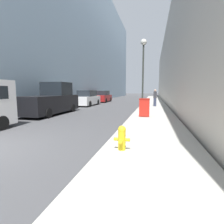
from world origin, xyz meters
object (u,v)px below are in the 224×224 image
object	(u,v)px
pickup_truck	(52,101)
parked_sedan_near	(87,99)
trash_bin	(144,107)
lamppost	(143,63)
fire_hydrant	(122,137)
pedestrian_on_sidewalk	(155,98)
parked_sedan_far	(103,97)

from	to	relation	value
pickup_truck	parked_sedan_near	size ratio (longest dim) A/B	1.19
trash_bin	lamppost	xyz separation A→B (m)	(-0.31, 2.81, 3.15)
fire_hydrant	trash_bin	bearing A→B (deg)	87.55
fire_hydrant	parked_sedan_near	size ratio (longest dim) A/B	0.14
lamppost	pedestrian_on_sidewalk	xyz separation A→B (m)	(0.99, 4.58, -2.86)
pedestrian_on_sidewalk	lamppost	bearing A→B (deg)	-102.25
fire_hydrant	pedestrian_on_sidewalk	bearing A→B (deg)	86.02
parked_sedan_near	pedestrian_on_sidewalk	distance (m)	7.63
parked_sedan_near	parked_sedan_far	bearing A→B (deg)	89.97
lamppost	pickup_truck	size ratio (longest dim) A/B	0.99
fire_hydrant	parked_sedan_far	world-z (taller)	parked_sedan_far
pickup_truck	parked_sedan_far	size ratio (longest dim) A/B	1.24
fire_hydrant	pickup_truck	world-z (taller)	pickup_truck
pedestrian_on_sidewalk	trash_bin	bearing A→B (deg)	-95.32
lamppost	parked_sedan_near	xyz separation A→B (m)	(-6.62, 5.13, -3.05)
trash_bin	pedestrian_on_sidewalk	xyz separation A→B (m)	(0.69, 7.38, 0.29)
parked_sedan_far	pedestrian_on_sidewalk	xyz separation A→B (m)	(7.61, -6.97, 0.21)
trash_bin	parked_sedan_near	size ratio (longest dim) A/B	0.24
lamppost	pickup_truck	world-z (taller)	lamppost
pickup_truck	parked_sedan_near	bearing A→B (deg)	90.58
fire_hydrant	pickup_truck	size ratio (longest dim) A/B	0.12
trash_bin	lamppost	distance (m)	4.23
parked_sedan_far	fire_hydrant	bearing A→B (deg)	-72.33
pickup_truck	pedestrian_on_sidewalk	distance (m)	10.20
trash_bin	parked_sedan_far	distance (m)	15.94
parked_sedan_near	parked_sedan_far	distance (m)	6.42
lamppost	fire_hydrant	bearing A→B (deg)	-89.82
fire_hydrant	pedestrian_on_sidewalk	world-z (taller)	pedestrian_on_sidewalk
pickup_truck	parked_sedan_near	distance (m)	7.42
trash_bin	parked_sedan_far	bearing A→B (deg)	115.73
pedestrian_on_sidewalk	parked_sedan_near	bearing A→B (deg)	175.86
parked_sedan_far	parked_sedan_near	bearing A→B (deg)	-90.03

